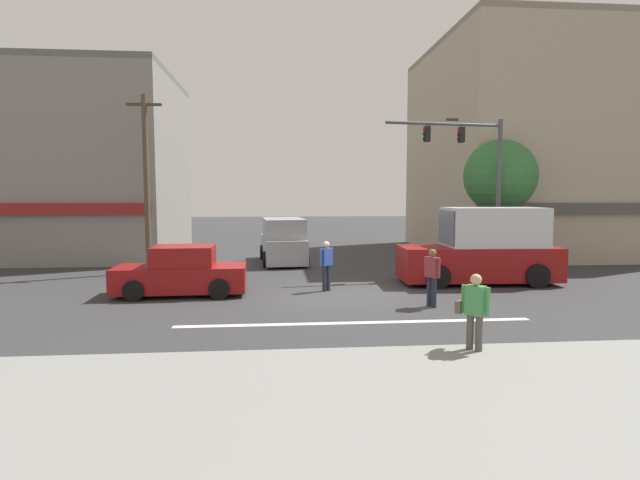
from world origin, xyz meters
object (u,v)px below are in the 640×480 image
object	(u,v)px
box_truck_crossing_center	(484,249)
pedestrian_far_side	(326,263)
traffic_light_mast	(477,170)
utility_pole_near_left	(146,181)
van_crossing_rightbound	(283,242)
sedan_crossing_leftbound	(182,273)
pedestrian_foreground_with_bag	(474,310)
pedestrian_mid_crossing	(432,274)
utility_pole_far_right	(459,183)
street_tree	(500,176)

from	to	relation	value
box_truck_crossing_center	pedestrian_far_side	bearing A→B (deg)	-170.65
traffic_light_mast	pedestrian_far_side	bearing A→B (deg)	-154.75
utility_pole_near_left	van_crossing_rightbound	world-z (taller)	utility_pole_near_left
sedan_crossing_leftbound	pedestrian_foreground_with_bag	world-z (taller)	pedestrian_foreground_with_bag
pedestrian_foreground_with_bag	pedestrian_mid_crossing	world-z (taller)	same
traffic_light_mast	van_crossing_rightbound	distance (m)	9.26
utility_pole_near_left	sedan_crossing_leftbound	distance (m)	6.15
pedestrian_mid_crossing	traffic_light_mast	bearing A→B (deg)	57.71
utility_pole_near_left	pedestrian_far_side	xyz separation A→B (m)	(6.91, -4.63, -2.81)
utility_pole_far_right	pedestrian_far_side	world-z (taller)	utility_pole_far_right
street_tree	pedestrian_foreground_with_bag	distance (m)	13.77
utility_pole_near_left	pedestrian_far_side	bearing A→B (deg)	-33.81
van_crossing_rightbound	street_tree	bearing A→B (deg)	-13.13
traffic_light_mast	pedestrian_foreground_with_bag	size ratio (longest dim) A/B	3.71
street_tree	sedan_crossing_leftbound	distance (m)	14.24
street_tree	sedan_crossing_leftbound	world-z (taller)	street_tree
utility_pole_near_left	pedestrian_mid_crossing	size ratio (longest dim) A/B	4.33
box_truck_crossing_center	pedestrian_foreground_with_bag	bearing A→B (deg)	-114.32
street_tree	utility_pole_far_right	size ratio (longest dim) A/B	0.78
pedestrian_mid_crossing	utility_pole_far_right	bearing A→B (deg)	66.02
van_crossing_rightbound	pedestrian_far_side	bearing A→B (deg)	-79.50
utility_pole_far_right	van_crossing_rightbound	distance (m)	9.09
box_truck_crossing_center	pedestrian_mid_crossing	distance (m)	4.75
pedestrian_mid_crossing	utility_pole_near_left	bearing A→B (deg)	143.01
pedestrian_foreground_with_bag	pedestrian_far_side	distance (m)	7.42
street_tree	box_truck_crossing_center	xyz separation A→B (m)	(-2.36, -3.96, -2.77)
van_crossing_rightbound	sedan_crossing_leftbound	bearing A→B (deg)	-114.56
street_tree	pedestrian_foreground_with_bag	bearing A→B (deg)	-116.52
utility_pole_near_left	box_truck_crossing_center	xyz separation A→B (m)	(12.73, -3.67, -2.51)
street_tree	sedan_crossing_leftbound	xyz separation A→B (m)	(-12.86, -5.14, -3.31)
pedestrian_foreground_with_bag	pedestrian_mid_crossing	size ratio (longest dim) A/B	1.00
street_tree	box_truck_crossing_center	distance (m)	5.37
utility_pole_near_left	pedestrian_foreground_with_bag	size ratio (longest dim) A/B	4.33
van_crossing_rightbound	pedestrian_mid_crossing	xyz separation A→B (m)	(4.08, -9.79, -0.06)
sedan_crossing_leftbound	box_truck_crossing_center	xyz separation A→B (m)	(10.51, 1.18, 0.54)
utility_pole_near_left	traffic_light_mast	xyz separation A→B (m)	(13.23, -1.65, 0.41)
street_tree	van_crossing_rightbound	world-z (taller)	street_tree
traffic_light_mast	pedestrian_foreground_with_bag	xyz separation A→B (m)	(-4.14, -10.07, -3.22)
utility_pole_near_left	traffic_light_mast	bearing A→B (deg)	-7.10
traffic_light_mast	pedestrian_far_side	size ratio (longest dim) A/B	3.71
utility_pole_far_right	pedestrian_foreground_with_bag	size ratio (longest dim) A/B	4.35
street_tree	van_crossing_rightbound	distance (m)	10.21
sedan_crossing_leftbound	pedestrian_mid_crossing	world-z (taller)	pedestrian_mid_crossing
traffic_light_mast	pedestrian_mid_crossing	bearing A→B (deg)	-122.29
van_crossing_rightbound	utility_pole_near_left	bearing A→B (deg)	-155.83
box_truck_crossing_center	pedestrian_mid_crossing	size ratio (longest dim) A/B	3.40
street_tree	traffic_light_mast	size ratio (longest dim) A/B	0.91
utility_pole_near_left	pedestrian_mid_crossing	xyz separation A→B (m)	(9.67, -7.28, -2.81)
street_tree	pedestrian_mid_crossing	world-z (taller)	street_tree
box_truck_crossing_center	utility_pole_far_right	bearing A→B (deg)	77.28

